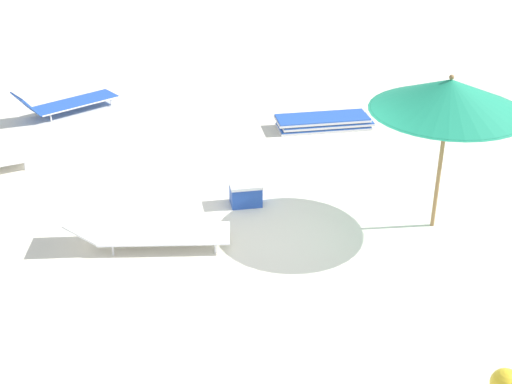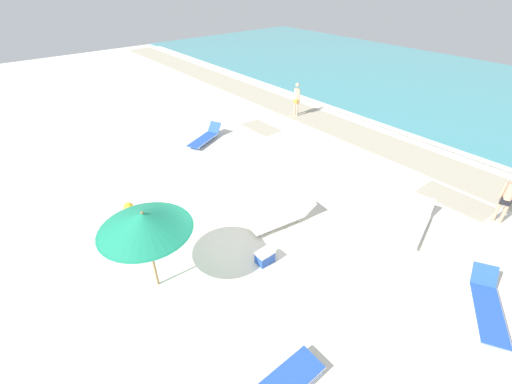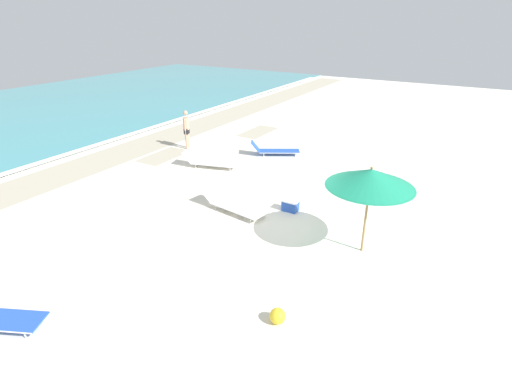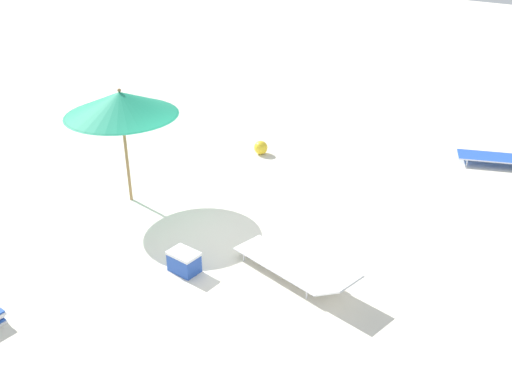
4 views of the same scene
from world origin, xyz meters
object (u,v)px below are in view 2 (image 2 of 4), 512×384
sun_lounger_near_water_right (488,305)px  beachgoer_wading_adult (297,97)px  beachgoer_shoreline_child (508,196)px  sun_lounger_near_water_left (282,218)px  beach_ball (129,207)px  cooler_box (265,257)px  sun_lounger_under_umbrella (416,223)px  sun_lounger_beside_umbrella (205,137)px  beach_umbrella (144,222)px

sun_lounger_near_water_right → beachgoer_wading_adult: size_ratio=1.21×
sun_lounger_near_water_right → beachgoer_shoreline_child: beachgoer_shoreline_child is taller
sun_lounger_near_water_left → beach_ball: sun_lounger_near_water_left is taller
sun_lounger_near_water_left → sun_lounger_near_water_right: 5.73m
beach_ball → cooler_box: bearing=23.4°
sun_lounger_under_umbrella → beachgoer_shoreline_child: 2.90m
sun_lounger_under_umbrella → cooler_box: 4.94m
sun_lounger_beside_umbrella → beach_ball: bearing=-83.6°
beach_umbrella → beach_ball: (-3.52, 0.65, -1.89)m
beachgoer_wading_adult → sun_lounger_near_water_right: bearing=-16.6°
sun_lounger_near_water_left → sun_lounger_near_water_right: size_ratio=1.10×
beachgoer_wading_adult → beach_umbrella: bearing=-52.8°
sun_lounger_near_water_left → beachgoer_shoreline_child: beachgoer_shoreline_child is taller
sun_lounger_near_water_left → sun_lounger_under_umbrella: bearing=54.8°
sun_lounger_near_water_left → beach_ball: 5.14m
beachgoer_shoreline_child → beach_ball: (-8.00, -8.96, -0.83)m
sun_lounger_beside_umbrella → beach_ball: (3.02, -4.90, -0.05)m
beach_umbrella → beachgoer_shoreline_child: beach_umbrella is taller
beachgoer_shoreline_child → sun_lounger_near_water_right: bearing=-92.6°
beachgoer_shoreline_child → beach_ball: 12.05m
beachgoer_shoreline_child → cooler_box: bearing=-135.7°
sun_lounger_under_umbrella → beach_ball: 9.27m
sun_lounger_near_water_left → cooler_box: (0.97, -1.56, -0.02)m
beach_umbrella → sun_lounger_near_water_right: beach_umbrella is taller
sun_lounger_near_water_left → beach_ball: size_ratio=7.12×
sun_lounger_under_umbrella → cooler_box: size_ratio=4.62×
cooler_box → beachgoer_wading_adult: bearing=40.7°
sun_lounger_under_umbrella → cooler_box: bearing=-128.4°
beachgoer_shoreline_child → cooler_box: (-3.34, -6.95, -0.81)m
sun_lounger_beside_umbrella → sun_lounger_near_water_left: 6.85m
beachgoer_shoreline_child → cooler_box: beachgoer_shoreline_child is taller
beach_umbrella → sun_lounger_near_water_left: beach_umbrella is taller
sun_lounger_beside_umbrella → beachgoer_wading_adult: 5.68m
beach_umbrella → sun_lounger_under_umbrella: beach_umbrella is taller
sun_lounger_beside_umbrella → beach_ball: sun_lounger_beside_umbrella is taller
sun_lounger_near_water_left → beachgoer_shoreline_child: 6.95m
beachgoer_shoreline_child → beach_umbrella: bearing=-135.1°
beachgoer_wading_adult → beach_ball: size_ratio=5.32×
sun_lounger_under_umbrella → beach_ball: sun_lounger_under_umbrella is taller
sun_lounger_beside_umbrella → cooler_box: 8.21m
beach_ball → beach_umbrella: bearing=-10.4°
cooler_box → beach_umbrella: bearing=156.5°
sun_lounger_near_water_right → beachgoer_shoreline_child: bearing=77.1°
sun_lounger_under_umbrella → beachgoer_wading_adult: 10.10m
cooler_box → sun_lounger_near_water_right: bearing=-56.6°
beach_ball → sun_lounger_under_umbrella: bearing=45.3°
beach_umbrella → sun_lounger_near_water_right: (5.71, 5.70, -1.84)m
sun_lounger_under_umbrella → beach_ball: (-6.52, -6.59, -0.05)m
sun_lounger_under_umbrella → sun_lounger_near_water_left: bearing=-149.5°
beach_umbrella → beachgoer_wading_adult: beach_umbrella is taller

